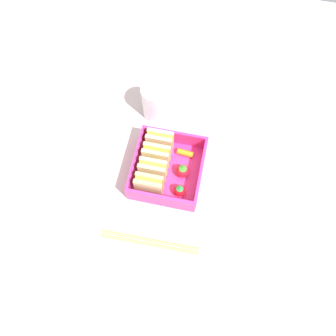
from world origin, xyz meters
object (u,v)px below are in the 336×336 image
sandwich_center_left (153,170)px  chopstick_pair (149,242)px  folded_napkin (238,179)px  strawberry_left (182,171)px  sandwich_left (149,185)px  carrot_stick_far_left (185,153)px  strawberry_far_left (179,190)px  sandwich_center (156,155)px  drinking_glass (155,101)px  sandwich_center_right (160,142)px

sandwich_center_left → chopstick_pair: bearing=-170.5°
folded_napkin → strawberry_left: bearing=99.0°
sandwich_left → carrot_stick_far_left: bearing=-30.5°
strawberry_far_left → carrot_stick_far_left: bearing=3.1°
strawberry_left → carrot_stick_far_left: bearing=3.2°
sandwich_center_left → strawberry_left: 6.29cm
sandwich_center → strawberry_far_left: size_ratio=1.96×
strawberry_left → chopstick_pair: 15.87cm
chopstick_pair → drinking_glass: bearing=10.3°
strawberry_left → folded_napkin: size_ratio=0.22×
strawberry_left → sandwich_center_right: bearing=49.0°
drinking_glass → sandwich_center: bearing=-166.2°
sandwich_center → folded_napkin: (0.09, -17.93, -4.02)cm
sandwich_center_left → drinking_glass: drinking_glass is taller
carrot_stick_far_left → folded_napkin: carrot_stick_far_left is taller
sandwich_center_left → strawberry_far_left: bearing=-113.6°
sandwich_center_left → sandwich_center: size_ratio=1.00×
strawberry_left → drinking_glass: bearing=31.7°
strawberry_far_left → carrot_stick_far_left: (8.96, 0.48, -0.71)cm
strawberry_far_left → drinking_glass: 21.20cm
chopstick_pair → drinking_glass: 30.79cm
sandwich_center_right → strawberry_far_left: (-9.34, -6.13, -1.65)cm
sandwich_center_left → chopstick_pair: size_ratio=0.31×
sandwich_center → folded_napkin: size_ratio=0.39×
sandwich_center_right → folded_napkin: sandwich_center_right is taller
folded_napkin → sandwich_center: bearing=90.3°
sandwich_center_left → strawberry_left: (1.52, -5.92, -1.50)cm
sandwich_left → drinking_glass: bearing=9.2°
sandwich_center → carrot_stick_far_left: 6.80cm
drinking_glass → folded_napkin: (-12.84, -21.10, -4.31)cm
sandwich_center_left → folded_napkin: (3.42, -17.93, -4.02)cm
carrot_stick_far_left → chopstick_pair: size_ratio=0.18×
strawberry_left → sandwich_left: bearing=129.3°
sandwich_center → strawberry_far_left: 8.74cm
sandwich_center → strawberry_left: 6.37cm
strawberry_far_left → chopstick_pair: strawberry_far_left is taller
carrot_stick_far_left → drinking_glass: (9.99, 8.83, 2.66)cm
sandwich_left → strawberry_far_left: sandwich_left is taller
sandwich_center_left → folded_napkin: bearing=-79.2°
sandwich_left → sandwich_center_right: (10.00, 0.00, 0.00)cm
carrot_stick_far_left → strawberry_far_left: bearing=-176.9°
sandwich_left → sandwich_center: same height
sandwich_left → chopstick_pair: size_ratio=0.31×
sandwich_left → folded_napkin: 19.57cm
sandwich_left → drinking_glass: drinking_glass is taller
sandwich_center_left → strawberry_far_left: 6.89cm
strawberry_far_left → folded_napkin: bearing=-62.7°
sandwich_center_right → chopstick_pair: bearing=-173.6°
strawberry_left → carrot_stick_far_left: 4.85cm
strawberry_far_left → strawberry_left: (4.19, 0.21, 0.15)cm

